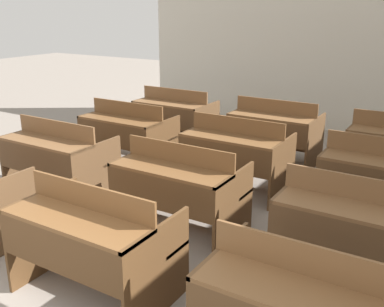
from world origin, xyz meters
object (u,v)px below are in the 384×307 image
at_px(bench_second_left, 58,157).
at_px(bench_third_right, 383,179).
at_px(bench_third_left, 127,133).
at_px(bench_third_center, 236,153).
at_px(bench_second_right, 355,228).
at_px(bench_back_left, 174,116).
at_px(bench_second_center, 179,186).
at_px(bench_front_center, 92,238).
at_px(bench_back_center, 274,130).

relative_size(bench_second_left, bench_third_right, 1.00).
distance_m(bench_third_left, bench_third_center, 1.67).
distance_m(bench_second_left, bench_second_right, 3.35).
height_order(bench_third_right, bench_back_left, same).
xyz_separation_m(bench_second_right, bench_third_right, (-0.00, 1.25, 0.00)).
xyz_separation_m(bench_second_right, bench_back_left, (-3.33, 2.45, 0.00)).
bearing_deg(bench_second_center, bench_front_center, -89.77).
height_order(bench_front_center, bench_third_center, same).
bearing_deg(bench_second_right, bench_third_right, 90.05).
bearing_deg(bench_third_right, bench_third_center, -179.40).
distance_m(bench_third_left, bench_back_left, 1.20).
bearing_deg(bench_third_center, bench_back_center, 89.96).
height_order(bench_third_center, bench_back_left, same).
relative_size(bench_second_left, bench_third_left, 1.00).
bearing_deg(bench_third_right, bench_front_center, -123.90).
height_order(bench_second_center, bench_back_center, same).
relative_size(bench_third_left, bench_third_center, 1.00).
bearing_deg(bench_second_left, bench_third_left, 88.38).
height_order(bench_second_center, bench_back_left, same).
bearing_deg(bench_second_right, bench_back_left, 143.67).
relative_size(bench_front_center, bench_third_center, 1.00).
relative_size(bench_third_center, bench_back_left, 1.00).
height_order(bench_back_left, bench_back_center, same).
xyz_separation_m(bench_third_center, bench_back_left, (-1.69, 1.22, 0.00)).
xyz_separation_m(bench_second_center, bench_back_center, (0.01, 2.46, 0.00)).
xyz_separation_m(bench_front_center, bench_third_right, (1.65, 2.45, 0.00)).
bearing_deg(bench_third_center, bench_second_right, -36.82).
bearing_deg(bench_third_left, bench_third_right, -0.08).
xyz_separation_m(bench_third_left, bench_back_center, (1.67, 1.21, 0.00)).
bearing_deg(bench_second_center, bench_second_left, 179.20).
bearing_deg(bench_second_right, bench_back_center, 123.72).
distance_m(bench_front_center, bench_third_center, 2.43).
relative_size(bench_second_right, bench_third_center, 1.00).
relative_size(bench_third_right, bench_back_center, 1.00).
xyz_separation_m(bench_second_center, bench_second_right, (1.65, 0.00, 0.00)).
xyz_separation_m(bench_second_center, bench_back_left, (-1.68, 2.45, 0.00)).
xyz_separation_m(bench_second_left, bench_back_left, (0.02, 2.42, 0.00)).
bearing_deg(bench_third_left, bench_back_center, 35.86).
height_order(bench_second_center, bench_third_left, same).
bearing_deg(bench_third_center, bench_second_center, -90.48).
distance_m(bench_second_left, bench_back_left, 2.42).
height_order(bench_third_left, bench_back_left, same).
relative_size(bench_third_left, bench_third_right, 1.00).
xyz_separation_m(bench_front_center, bench_third_left, (-1.66, 2.45, 0.00)).
relative_size(bench_second_right, bench_third_right, 1.00).
bearing_deg(bench_back_center, bench_third_center, -90.04).
bearing_deg(bench_second_center, bench_back_center, 89.74).
xyz_separation_m(bench_third_left, bench_third_center, (1.67, -0.02, 0.00)).
xyz_separation_m(bench_second_left, bench_third_center, (1.70, 1.21, 0.00)).
relative_size(bench_second_right, bench_back_center, 1.00).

